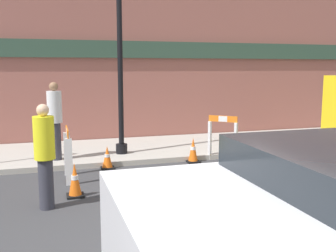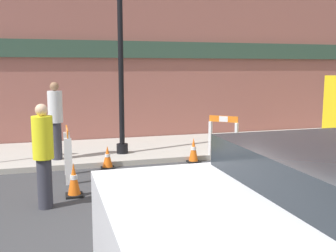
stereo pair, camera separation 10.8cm
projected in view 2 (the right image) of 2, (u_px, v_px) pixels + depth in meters
The scene contains 11 objects.
ground_plane at pixel (213, 250), 4.94m from camera, with size 60.00×60.00×0.00m, color #38383A.
sidewalk_slab at pixel (127, 150), 10.62m from camera, with size 18.00×3.01×0.13m.
storefront_facade at pixel (116, 51), 11.72m from camera, with size 18.00×0.22×5.50m.
barricade_0 at pixel (275, 167), 6.87m from camera, with size 0.65×0.51×1.03m.
barricade_1 at pixel (223, 137), 9.56m from camera, with size 0.63×0.57×1.11m.
barricade_2 at pixel (68, 152), 7.95m from camera, with size 0.13×0.81×1.07m.
traffic_cone_0 at pixel (194, 151), 9.44m from camera, with size 0.30×0.30×0.60m.
traffic_cone_1 at pixel (108, 158), 8.87m from camera, with size 0.30×0.30×0.52m.
traffic_cone_2 at pixel (74, 180), 6.95m from camera, with size 0.30×0.30×0.61m.
person_worker at pixel (43, 153), 6.28m from camera, with size 0.44×0.44×1.71m.
person_pedestrian at pixel (56, 118), 9.11m from camera, with size 0.37×0.37×1.82m.
Camera 2 is at (-1.85, -4.30, 2.28)m, focal length 42.00 mm.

